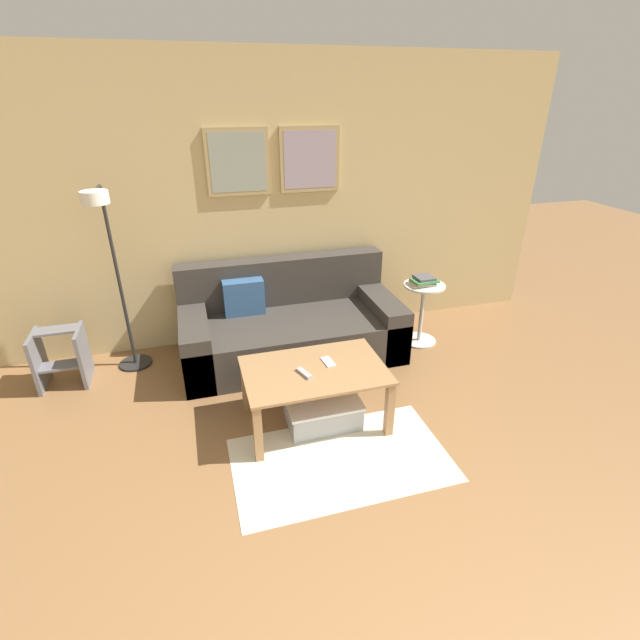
{
  "coord_description": "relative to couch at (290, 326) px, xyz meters",
  "views": [
    {
      "loc": [
        -0.76,
        -0.52,
        2.21
      ],
      "look_at": [
        0.01,
        2.12,
        0.85
      ],
      "focal_mm": 26.0,
      "sensor_mm": 36.0,
      "label": 1
    }
  ],
  "objects": [
    {
      "name": "storage_bin",
      "position": [
        -0.01,
        -1.08,
        -0.17
      ],
      "size": [
        0.54,
        0.39,
        0.2
      ],
      "color": "#9EA3A8",
      "rests_on": "ground_plane"
    },
    {
      "name": "remote_control",
      "position": [
        -0.14,
        -1.09,
        0.19
      ],
      "size": [
        0.09,
        0.15,
        0.02
      ],
      "primitive_type": "cube",
      "rotation": [
        0.0,
        0.0,
        0.34
      ],
      "color": "#99999E",
      "rests_on": "coffee_table"
    },
    {
      "name": "side_table",
      "position": [
        1.26,
        -0.15,
        0.09
      ],
      "size": [
        0.39,
        0.39,
        0.6
      ],
      "color": "silver",
      "rests_on": "ground_plane"
    },
    {
      "name": "step_stool",
      "position": [
        -1.92,
        0.03,
        -0.02
      ],
      "size": [
        0.37,
        0.35,
        0.47
      ],
      "color": "slate",
      "rests_on": "ground_plane"
    },
    {
      "name": "floor_lamp",
      "position": [
        -1.39,
        0.01,
        0.73
      ],
      "size": [
        0.28,
        0.53,
        1.59
      ],
      "color": "black",
      "rests_on": "ground_plane"
    },
    {
      "name": "book_stack",
      "position": [
        1.25,
        -0.14,
        0.36
      ],
      "size": [
        0.24,
        0.2,
        0.08
      ],
      "color": "silver",
      "rests_on": "side_table"
    },
    {
      "name": "area_rug",
      "position": [
        0.0,
        -1.49,
        -0.27
      ],
      "size": [
        1.43,
        0.82,
        0.01
      ],
      "primitive_type": "cube",
      "color": "beige",
      "rests_on": "ground_plane"
    },
    {
      "name": "cell_phone",
      "position": [
        0.06,
        -0.98,
        0.18
      ],
      "size": [
        0.08,
        0.15,
        0.01
      ],
      "primitive_type": "cube",
      "rotation": [
        0.0,
        0.0,
        0.11
      ],
      "color": "silver",
      "rests_on": "coffee_table"
    },
    {
      "name": "couch",
      "position": [
        0.0,
        0.0,
        0.0
      ],
      "size": [
        1.94,
        0.94,
        0.83
      ],
      "color": "#38332D",
      "rests_on": "ground_plane"
    },
    {
      "name": "wall_back",
      "position": [
        -0.03,
        0.48,
        1.01
      ],
      "size": [
        5.6,
        0.09,
        2.55
      ],
      "color": "tan",
      "rests_on": "ground_plane"
    },
    {
      "name": "coffee_table",
      "position": [
        -0.05,
        -1.05,
        0.1
      ],
      "size": [
        1.0,
        0.66,
        0.45
      ],
      "color": "#997047",
      "rests_on": "ground_plane"
    }
  ]
}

